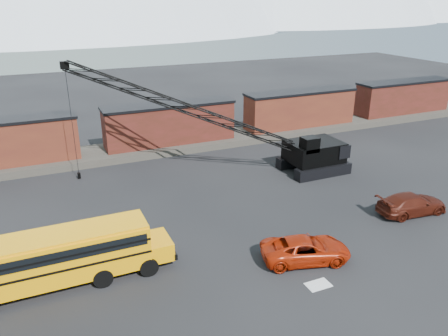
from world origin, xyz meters
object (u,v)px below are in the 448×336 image
object	(u,v)px
red_pickup	(306,249)
crawler_crane	(190,110)
maroon_suv	(412,204)
school_bus	(63,256)

from	to	relation	value
red_pickup	crawler_crane	bearing A→B (deg)	21.65
crawler_crane	maroon_suv	bearing A→B (deg)	-47.38
red_pickup	crawler_crane	distance (m)	16.52
red_pickup	crawler_crane	xyz separation A→B (m)	(-1.72, 15.54, 5.33)
maroon_suv	crawler_crane	xyz separation A→B (m)	(-12.40, 13.48, 5.30)
school_bus	red_pickup	distance (m)	14.08
red_pickup	maroon_suv	size ratio (longest dim) A/B	1.01
school_bus	red_pickup	bearing A→B (deg)	-14.33
maroon_suv	crawler_crane	bearing A→B (deg)	47.93
crawler_crane	red_pickup	bearing A→B (deg)	-83.68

